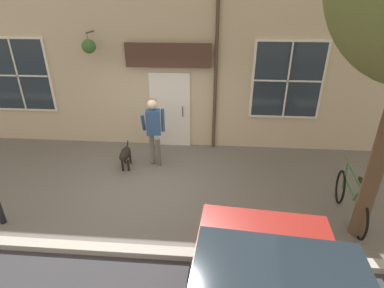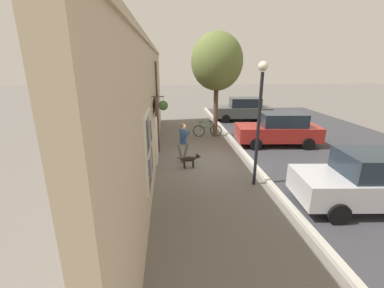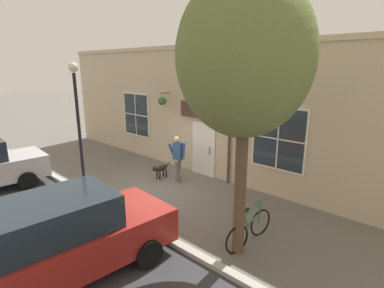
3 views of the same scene
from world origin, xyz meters
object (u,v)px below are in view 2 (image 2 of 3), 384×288
(parked_car_far_end, at_px, (243,109))
(street_lamp, at_px, (260,106))
(pedestrian_walking, at_px, (183,139))
(street_tree_by_curb, at_px, (218,63))
(parked_car_mid_block, at_px, (279,129))
(leaning_bicycle, at_px, (207,130))
(parked_car_nearest_curb, at_px, (372,180))
(dog_on_leash, at_px, (190,159))

(parked_car_far_end, distance_m, street_lamp, 11.40)
(pedestrian_walking, xyz_separation_m, parked_car_far_end, (5.10, 8.42, -0.19))
(pedestrian_walking, bearing_deg, street_tree_by_curb, 61.49)
(parked_car_mid_block, distance_m, street_lamp, 5.68)
(street_tree_by_curb, relative_size, leaning_bicycle, 3.41)
(pedestrian_walking, distance_m, parked_car_nearest_curb, 6.90)
(dog_on_leash, distance_m, parked_car_mid_block, 5.71)
(dog_on_leash, bearing_deg, pedestrian_walking, 110.03)
(leaning_bicycle, xyz_separation_m, street_lamp, (0.73, -6.61, 2.47))
(street_tree_by_curb, relative_size, parked_car_mid_block, 1.34)
(pedestrian_walking, bearing_deg, street_lamp, -45.59)
(dog_on_leash, distance_m, street_tree_by_curb, 6.45)
(leaning_bicycle, relative_size, street_lamp, 0.41)
(street_tree_by_curb, bearing_deg, parked_car_mid_block, -33.88)
(leaning_bicycle, height_order, parked_car_nearest_curb, parked_car_nearest_curb)
(pedestrian_walking, distance_m, parked_car_far_end, 9.84)
(pedestrian_walking, relative_size, street_lamp, 0.41)
(pedestrian_walking, bearing_deg, parked_car_mid_block, 21.41)
(street_tree_by_curb, distance_m, parked_car_far_end, 6.21)
(leaning_bicycle, distance_m, parked_car_nearest_curb, 9.22)
(leaning_bicycle, bearing_deg, street_tree_by_curb, -5.59)
(dog_on_leash, height_order, street_tree_by_curb, street_tree_by_curb)
(parked_car_far_end, relative_size, street_lamp, 1.03)
(leaning_bicycle, bearing_deg, parked_car_nearest_curb, -66.49)
(street_tree_by_curb, height_order, parked_car_nearest_curb, street_tree_by_curb)
(leaning_bicycle, height_order, parked_car_far_end, parked_car_far_end)
(dog_on_leash, bearing_deg, parked_car_nearest_curb, -35.22)
(pedestrian_walking, height_order, street_lamp, street_lamp)
(leaning_bicycle, distance_m, street_lamp, 7.10)
(parked_car_far_end, xyz_separation_m, street_lamp, (-2.66, -10.91, 1.97))
(street_lamp, bearing_deg, leaning_bicycle, 96.28)
(leaning_bicycle, bearing_deg, dog_on_leash, -106.77)
(street_tree_by_curb, height_order, parked_car_far_end, street_tree_by_curb)
(pedestrian_walking, height_order, dog_on_leash, pedestrian_walking)
(pedestrian_walking, relative_size, leaning_bicycle, 1.02)
(parked_car_far_end, bearing_deg, street_lamp, -103.71)
(street_tree_by_curb, height_order, street_lamp, street_tree_by_curb)
(leaning_bicycle, height_order, street_lamp, street_lamp)
(pedestrian_walking, relative_size, street_tree_by_curb, 0.30)
(leaning_bicycle, distance_m, parked_car_far_end, 5.49)
(pedestrian_walking, height_order, parked_car_nearest_curb, pedestrian_walking)
(dog_on_leash, relative_size, street_lamp, 0.24)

